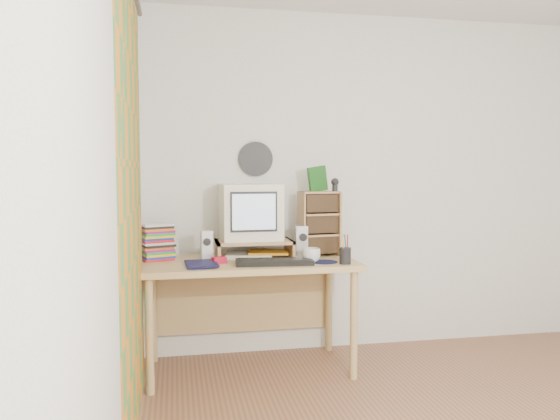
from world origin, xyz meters
name	(u,v)px	position (x,y,z in m)	size (l,w,h in m)	color
back_wall	(376,183)	(0.00, 1.75, 1.25)	(3.50, 3.50, 0.00)	white
left_wall	(112,196)	(-1.75, 0.00, 1.25)	(3.50, 3.50, 0.00)	white
curtain	(132,212)	(-1.71, 0.48, 1.15)	(2.20, 2.20, 0.00)	orange
wall_disc	(256,159)	(-0.93, 1.73, 1.43)	(0.25, 0.25, 0.02)	black
desk	(248,278)	(-1.03, 1.44, 0.62)	(1.40, 0.70, 0.75)	tan
monitor_riser	(254,244)	(-0.98, 1.48, 0.84)	(0.52, 0.30, 0.12)	tan
crt_monitor	(251,212)	(-0.99, 1.53, 1.06)	(0.40, 0.40, 0.38)	silver
speaker_left	(207,246)	(-1.31, 1.42, 0.85)	(0.07, 0.07, 0.20)	#BBBBC0
speaker_right	(302,241)	(-0.65, 1.45, 0.86)	(0.08, 0.08, 0.22)	#BBBBC0
keyboard	(274,262)	(-0.89, 1.18, 0.77)	(0.49, 0.16, 0.03)	black
dvd_stack	(158,240)	(-1.62, 1.49, 0.89)	(0.19, 0.14, 0.28)	brown
cd_rack	(319,223)	(-0.52, 1.49, 0.98)	(0.27, 0.14, 0.45)	tan
mug	(311,255)	(-0.64, 1.21, 0.80)	(0.12, 0.12, 0.09)	silver
diary	(186,263)	(-1.45, 1.22, 0.77)	(0.24, 0.18, 0.05)	#0F0E36
mousepad	(324,262)	(-0.56, 1.21, 0.75)	(0.18, 0.18, 0.00)	black
pen_cup	(345,253)	(-0.44, 1.11, 0.82)	(0.07, 0.07, 0.15)	black
papers	(257,254)	(-0.96, 1.49, 0.77)	(0.31, 0.23, 0.04)	beige
red_box	(219,260)	(-1.24, 1.28, 0.77)	(0.09, 0.05, 0.04)	#B8132C
game_box	(317,179)	(-0.53, 1.50, 1.29)	(0.13, 0.03, 0.17)	#185418
webcam	(335,185)	(-0.41, 1.48, 1.25)	(0.05, 0.05, 0.09)	black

